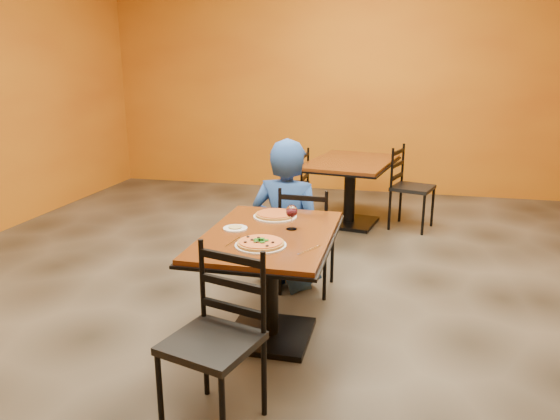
% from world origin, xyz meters
% --- Properties ---
extents(floor, '(7.00, 8.00, 0.01)m').
position_xyz_m(floor, '(0.00, 0.00, 0.00)').
color(floor, black).
rests_on(floor, ground).
extents(wall_back, '(7.00, 0.01, 3.00)m').
position_xyz_m(wall_back, '(0.00, 4.00, 1.50)').
color(wall_back, orange).
rests_on(wall_back, ground).
extents(table_main, '(0.83, 1.23, 0.75)m').
position_xyz_m(table_main, '(0.00, -0.50, 0.56)').
color(table_main, '#62280F').
rests_on(table_main, floor).
extents(table_second, '(1.11, 1.46, 0.75)m').
position_xyz_m(table_second, '(0.24, 2.28, 0.56)').
color(table_second, '#62280F').
rests_on(table_second, floor).
extents(chair_main_near, '(0.51, 0.51, 0.92)m').
position_xyz_m(chair_main_near, '(-0.06, -1.43, 0.46)').
color(chair_main_near, black).
rests_on(chair_main_near, floor).
extents(chair_main_far, '(0.41, 0.41, 0.89)m').
position_xyz_m(chair_main_far, '(0.10, 0.36, 0.44)').
color(chair_main_far, black).
rests_on(chair_main_far, floor).
extents(chair_second_left, '(0.40, 0.40, 0.85)m').
position_xyz_m(chair_second_left, '(-0.46, 2.28, 0.43)').
color(chair_second_left, black).
rests_on(chair_second_left, floor).
extents(chair_second_right, '(0.52, 0.52, 0.93)m').
position_xyz_m(chair_second_right, '(0.94, 2.28, 0.46)').
color(chair_second_right, black).
rests_on(chair_second_right, floor).
extents(diner, '(0.66, 0.47, 1.24)m').
position_xyz_m(diner, '(-0.08, 0.41, 0.62)').
color(diner, navy).
rests_on(diner, floor).
extents(plate_main, '(0.31, 0.31, 0.01)m').
position_xyz_m(plate_main, '(0.01, -0.76, 0.76)').
color(plate_main, white).
rests_on(plate_main, table_main).
extents(pizza_main, '(0.28, 0.28, 0.02)m').
position_xyz_m(pizza_main, '(0.01, -0.76, 0.77)').
color(pizza_main, '#991A0B').
rests_on(pizza_main, plate_main).
extents(plate_far, '(0.31, 0.31, 0.01)m').
position_xyz_m(plate_far, '(-0.05, -0.14, 0.76)').
color(plate_far, white).
rests_on(plate_far, table_main).
extents(pizza_far, '(0.28, 0.28, 0.02)m').
position_xyz_m(pizza_far, '(-0.05, -0.14, 0.77)').
color(pizza_far, '#BC6824').
rests_on(pizza_far, plate_far).
extents(side_plate, '(0.16, 0.16, 0.01)m').
position_xyz_m(side_plate, '(-0.24, -0.48, 0.76)').
color(side_plate, white).
rests_on(side_plate, table_main).
extents(dip, '(0.09, 0.09, 0.01)m').
position_xyz_m(dip, '(-0.24, -0.48, 0.76)').
color(dip, tan).
rests_on(dip, side_plate).
extents(wine_glass, '(0.08, 0.08, 0.18)m').
position_xyz_m(wine_glass, '(0.13, -0.39, 0.84)').
color(wine_glass, white).
rests_on(wine_glass, table_main).
extents(fork, '(0.04, 0.19, 0.00)m').
position_xyz_m(fork, '(-0.17, -0.73, 0.75)').
color(fork, silver).
rests_on(fork, table_main).
extents(knife, '(0.11, 0.19, 0.00)m').
position_xyz_m(knife, '(0.31, -0.77, 0.75)').
color(knife, silver).
rests_on(knife, table_main).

